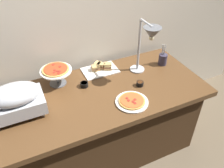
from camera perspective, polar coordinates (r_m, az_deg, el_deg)
ground_plane at (r=2.55m, az=-2.88°, el=-15.43°), size 8.00×8.00×0.00m
back_wall at (r=2.18m, az=-9.12°, el=14.60°), size 4.40×0.04×2.40m
buffet_table at (r=2.25m, az=-3.19°, el=-9.50°), size 1.90×0.84×0.76m
chafing_dish at (r=1.84m, az=-22.43°, el=-3.50°), size 0.39×0.26×0.26m
heat_lamp at (r=1.98m, az=9.03°, el=11.06°), size 0.15×0.33×0.52m
pizza_plate_front at (r=1.90m, az=4.87°, el=-4.24°), size 0.27×0.27×0.03m
pizza_plate_center at (r=2.08m, az=-13.49°, el=2.99°), size 0.27×0.27×0.16m
sandwich_platter at (r=2.26m, az=-2.77°, el=3.91°), size 0.33×0.22×0.06m
sauce_cup_near at (r=2.06m, az=-6.80°, el=-0.10°), size 0.07×0.07×0.04m
sauce_cup_far at (r=2.07m, az=6.84°, el=0.10°), size 0.06×0.06×0.04m
utensil_holder at (r=2.38m, az=12.27°, el=5.95°), size 0.08×0.08×0.23m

